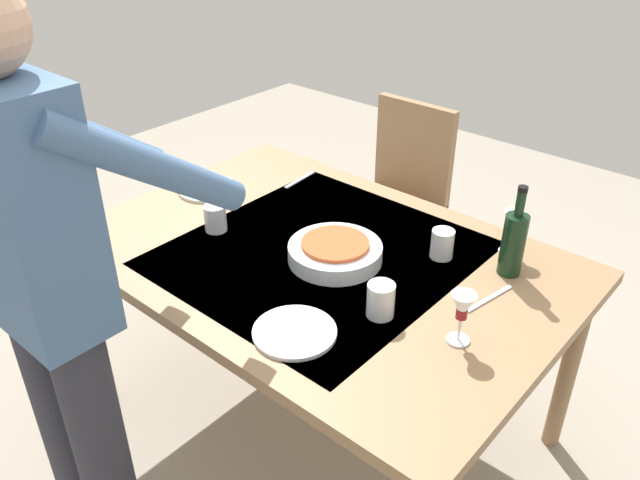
% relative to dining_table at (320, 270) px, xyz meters
% --- Properties ---
extents(ground_plane, '(6.00, 6.00, 0.00)m').
position_rel_dining_table_xyz_m(ground_plane, '(0.00, 0.00, -0.68)').
color(ground_plane, '#9E9384').
extents(dining_table, '(1.57, 1.08, 0.75)m').
position_rel_dining_table_xyz_m(dining_table, '(0.00, 0.00, 0.00)').
color(dining_table, '#93704C').
rests_on(dining_table, ground_plane).
extents(chair_near, '(0.40, 0.40, 0.91)m').
position_rel_dining_table_xyz_m(chair_near, '(0.31, -0.92, -0.15)').
color(chair_near, brown).
rests_on(chair_near, ground_plane).
extents(person_server, '(0.42, 0.61, 1.69)m').
position_rel_dining_table_xyz_m(person_server, '(0.17, 0.80, 0.28)').
color(person_server, '#2D2D38').
rests_on(person_server, ground_plane).
extents(wine_bottle, '(0.07, 0.07, 0.30)m').
position_rel_dining_table_xyz_m(wine_bottle, '(-0.51, -0.30, 0.18)').
color(wine_bottle, black).
rests_on(wine_bottle, dining_table).
extents(wine_glass_left, '(0.07, 0.07, 0.15)m').
position_rel_dining_table_xyz_m(wine_glass_left, '(-0.56, 0.09, 0.17)').
color(wine_glass_left, white).
rests_on(wine_glass_left, dining_table).
extents(wine_glass_right, '(0.07, 0.07, 0.15)m').
position_rel_dining_table_xyz_m(wine_glass_right, '(-0.46, -0.41, 0.17)').
color(wine_glass_right, white).
rests_on(wine_glass_right, dining_table).
extents(water_cup_near_left, '(0.08, 0.08, 0.10)m').
position_rel_dining_table_xyz_m(water_cup_near_left, '(-0.34, 0.14, 0.12)').
color(water_cup_near_left, silver).
rests_on(water_cup_near_left, dining_table).
extents(water_cup_near_right, '(0.07, 0.07, 0.10)m').
position_rel_dining_table_xyz_m(water_cup_near_right, '(-0.31, -0.24, 0.11)').
color(water_cup_near_right, silver).
rests_on(water_cup_near_right, dining_table).
extents(water_cup_far_left, '(0.08, 0.08, 0.09)m').
position_rel_dining_table_xyz_m(water_cup_far_left, '(0.37, 0.12, 0.11)').
color(water_cup_far_left, silver).
rests_on(water_cup_far_left, dining_table).
extents(serving_bowl_pasta, '(0.30, 0.30, 0.07)m').
position_rel_dining_table_xyz_m(serving_bowl_pasta, '(-0.06, 0.00, 0.10)').
color(serving_bowl_pasta, silver).
rests_on(serving_bowl_pasta, dining_table).
extents(dinner_plate_near, '(0.23, 0.23, 0.01)m').
position_rel_dining_table_xyz_m(dinner_plate_near, '(-0.22, 0.35, 0.07)').
color(dinner_plate_near, silver).
rests_on(dinner_plate_near, dining_table).
extents(dinner_plate_far, '(0.23, 0.23, 0.01)m').
position_rel_dining_table_xyz_m(dinner_plate_far, '(0.63, -0.06, 0.07)').
color(dinner_plate_far, silver).
rests_on(dinner_plate_far, dining_table).
extents(table_knife, '(0.05, 0.20, 0.00)m').
position_rel_dining_table_xyz_m(table_knife, '(-0.54, -0.13, 0.07)').
color(table_knife, silver).
rests_on(table_knife, dining_table).
extents(table_fork, '(0.03, 0.18, 0.00)m').
position_rel_dining_table_xyz_m(table_fork, '(0.42, -0.36, 0.07)').
color(table_fork, silver).
rests_on(table_fork, dining_table).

